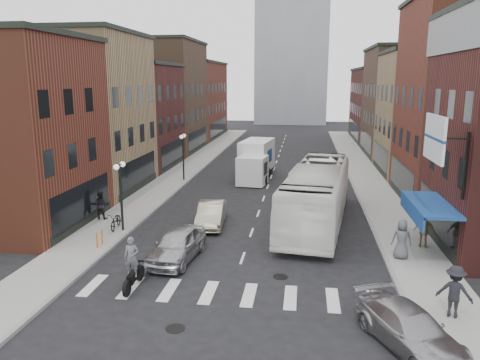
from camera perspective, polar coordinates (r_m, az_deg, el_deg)
name	(u,v)px	position (r m, az deg, el deg)	size (l,w,h in m)	color
ground	(240,266)	(22.66, -0.02, -10.42)	(160.00, 160.00, 0.00)	black
sidewalk_left	(183,172)	(45.04, -6.93, 1.03)	(3.00, 74.00, 0.15)	gray
sidewalk_right	(365,176)	(43.95, 15.04, 0.42)	(3.00, 74.00, 0.15)	gray
curb_left	(199,173)	(44.70, -5.07, 0.89)	(0.20, 74.00, 0.16)	gray
curb_right	(349,177)	(43.80, 13.09, 0.39)	(0.20, 74.00, 0.16)	gray
crosswalk_stripes	(230,294)	(19.95, -1.24, -13.70)	(12.00, 2.20, 0.01)	silver
bldg_left_mid_a	(74,113)	(39.13, -19.53, 7.74)	(10.30, 10.20, 12.30)	#977B53
bldg_left_mid_b	(123,116)	(48.28, -14.02, 7.59)	(10.30, 10.20, 10.30)	#411A17
bldg_left_far_a	(157,97)	(58.55, -10.09, 9.98)	(10.30, 12.20, 13.30)	#4C3626
bldg_left_far_b	(186,100)	(72.04, -6.63, 9.66)	(10.30, 16.20, 11.30)	brown
bldg_right_mid_b	(440,114)	(46.44, 23.16, 7.43)	(10.30, 10.20, 11.30)	#977B53
bldg_right_far_a	(413,102)	(57.09, 20.34, 8.86)	(10.30, 12.20, 12.30)	#4C3626
bldg_right_far_b	(391,105)	(70.86, 17.89, 8.72)	(10.30, 16.20, 10.30)	#411A17
awning_blue	(426,206)	(24.76, 21.77, -2.92)	(1.80, 5.00, 0.78)	navy
billboard_sign	(437,140)	(22.13, 22.84, 4.55)	(1.52, 3.00, 3.70)	black
streetlamp_near	(120,184)	(27.39, -14.37, -0.43)	(0.32, 1.22, 4.11)	black
streetlamp_far	(183,148)	(40.47, -6.96, 3.85)	(0.32, 1.22, 4.11)	black
bike_rack	(99,239)	(25.71, -16.77, -6.86)	(0.08, 0.68, 0.80)	#D8590C
box_truck	(256,161)	(41.44, 1.91, 2.37)	(2.96, 7.92, 3.34)	white
motorcycle_rider	(132,265)	(20.47, -12.99, -10.05)	(0.66, 2.25, 2.29)	black
transit_bus	(317,195)	(28.85, 9.36, -1.77)	(3.08, 13.18, 3.67)	white
sedan_left_near	(177,245)	(23.29, -7.67, -7.82)	(1.86, 4.62, 1.57)	#B2B3B7
sedan_left_far	(211,214)	(28.42, -3.56, -4.19)	(1.50, 4.31, 1.42)	#C0B89B
curb_car	(410,329)	(17.08, 20.02, -16.71)	(1.86, 4.57, 1.33)	#A2A1A6
parked_bicycle	(116,221)	(28.33, -14.88, -4.80)	(0.64, 1.85, 0.97)	black
ped_left_solo	(101,205)	(30.44, -16.64, -2.92)	(0.87, 0.50, 1.80)	black
ped_right_a	(455,291)	(19.20, 24.70, -12.24)	(1.27, 0.63, 1.96)	black
ped_right_b	(424,231)	(26.10, 21.55, -5.78)	(1.05, 0.52, 1.79)	olive
ped_right_c	(402,239)	(24.15, 19.13, -6.82)	(0.95, 0.62, 1.95)	#4E5155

